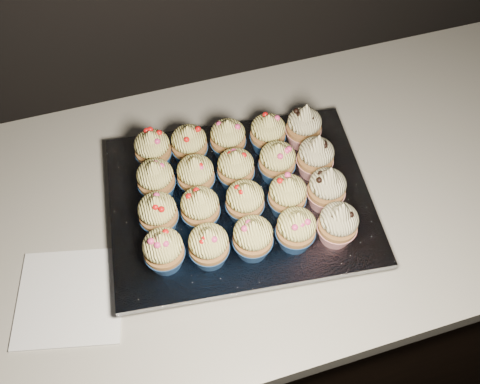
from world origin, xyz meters
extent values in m
cube|color=black|center=(0.00, 1.70, 0.43)|extent=(2.40, 0.60, 0.86)
cube|color=beige|center=(0.00, 1.70, 0.88)|extent=(2.44, 0.64, 0.04)
cube|color=white|center=(-0.23, 1.59, 0.90)|extent=(0.19, 0.19, 0.00)
cube|color=black|center=(0.07, 1.67, 0.91)|extent=(0.43, 0.35, 0.02)
cube|color=silver|center=(0.07, 1.67, 0.93)|extent=(0.47, 0.39, 0.01)
cone|color=navy|center=(-0.08, 1.59, 0.95)|extent=(0.06, 0.06, 0.03)
ellipsoid|color=#F8E97D|center=(-0.08, 1.59, 0.99)|extent=(0.06, 0.06, 0.04)
cone|color=#F8E97D|center=(-0.08, 1.59, 1.01)|extent=(0.03, 0.03, 0.02)
cone|color=navy|center=(-0.01, 1.58, 0.95)|extent=(0.06, 0.06, 0.03)
ellipsoid|color=#F8E97D|center=(-0.01, 1.58, 0.99)|extent=(0.06, 0.06, 0.04)
cone|color=#F8E97D|center=(-0.01, 1.58, 1.01)|extent=(0.03, 0.03, 0.02)
cone|color=navy|center=(0.06, 1.57, 0.95)|extent=(0.06, 0.06, 0.03)
ellipsoid|color=#F8E97D|center=(0.06, 1.57, 0.99)|extent=(0.06, 0.06, 0.04)
cone|color=#F8E97D|center=(0.06, 1.57, 1.01)|extent=(0.03, 0.03, 0.02)
cone|color=navy|center=(0.12, 1.57, 0.95)|extent=(0.06, 0.06, 0.03)
ellipsoid|color=#F8E97D|center=(0.12, 1.57, 0.99)|extent=(0.06, 0.06, 0.04)
cone|color=#F8E97D|center=(0.12, 1.57, 1.01)|extent=(0.03, 0.03, 0.02)
cone|color=#A7171C|center=(0.19, 1.56, 0.95)|extent=(0.06, 0.06, 0.03)
ellipsoid|color=beige|center=(0.19, 1.56, 0.99)|extent=(0.06, 0.06, 0.04)
cone|color=beige|center=(0.19, 1.56, 1.02)|extent=(0.03, 0.03, 0.03)
cone|color=navy|center=(-0.07, 1.66, 0.95)|extent=(0.06, 0.06, 0.03)
ellipsoid|color=#F8E97D|center=(-0.07, 1.66, 0.99)|extent=(0.06, 0.06, 0.04)
cone|color=#F8E97D|center=(-0.07, 1.66, 1.01)|extent=(0.03, 0.03, 0.02)
cone|color=navy|center=(-0.01, 1.65, 0.95)|extent=(0.06, 0.06, 0.03)
ellipsoid|color=#F8E97D|center=(-0.01, 1.65, 0.99)|extent=(0.06, 0.06, 0.04)
cone|color=#F8E97D|center=(-0.01, 1.65, 1.01)|extent=(0.03, 0.03, 0.02)
cone|color=navy|center=(0.06, 1.64, 0.95)|extent=(0.06, 0.06, 0.03)
ellipsoid|color=#F8E97D|center=(0.06, 1.64, 0.99)|extent=(0.06, 0.06, 0.04)
cone|color=#F8E97D|center=(0.06, 1.64, 1.01)|extent=(0.03, 0.03, 0.02)
cone|color=navy|center=(0.13, 1.63, 0.95)|extent=(0.06, 0.06, 0.03)
ellipsoid|color=#F8E97D|center=(0.13, 1.63, 0.99)|extent=(0.06, 0.06, 0.04)
cone|color=#F8E97D|center=(0.13, 1.63, 1.01)|extent=(0.03, 0.03, 0.02)
cone|color=#A7171C|center=(0.20, 1.62, 0.95)|extent=(0.06, 0.06, 0.03)
ellipsoid|color=beige|center=(0.20, 1.62, 0.99)|extent=(0.06, 0.06, 0.04)
cone|color=beige|center=(0.20, 1.62, 1.02)|extent=(0.03, 0.03, 0.03)
cone|color=navy|center=(-0.06, 1.72, 0.95)|extent=(0.06, 0.06, 0.03)
ellipsoid|color=#F8E97D|center=(-0.06, 1.72, 0.99)|extent=(0.06, 0.06, 0.04)
cone|color=#F8E97D|center=(-0.06, 1.72, 1.01)|extent=(0.03, 0.03, 0.02)
cone|color=navy|center=(0.00, 1.71, 0.95)|extent=(0.06, 0.06, 0.03)
ellipsoid|color=#F8E97D|center=(0.00, 1.71, 0.99)|extent=(0.06, 0.06, 0.04)
cone|color=#F8E97D|center=(0.00, 1.71, 1.01)|extent=(0.03, 0.03, 0.02)
cone|color=navy|center=(0.07, 1.71, 0.95)|extent=(0.06, 0.06, 0.03)
ellipsoid|color=#F8E97D|center=(0.07, 1.71, 0.99)|extent=(0.06, 0.06, 0.04)
cone|color=#F8E97D|center=(0.07, 1.71, 1.01)|extent=(0.03, 0.03, 0.02)
cone|color=navy|center=(0.14, 1.70, 0.95)|extent=(0.06, 0.06, 0.03)
ellipsoid|color=#F8E97D|center=(0.14, 1.70, 0.99)|extent=(0.06, 0.06, 0.04)
cone|color=#F8E97D|center=(0.14, 1.70, 1.01)|extent=(0.03, 0.03, 0.02)
cone|color=#A7171C|center=(0.21, 1.69, 0.95)|extent=(0.06, 0.06, 0.03)
ellipsoid|color=beige|center=(0.21, 1.69, 0.99)|extent=(0.06, 0.06, 0.04)
cone|color=beige|center=(0.21, 1.69, 1.02)|extent=(0.03, 0.03, 0.03)
cone|color=navy|center=(-0.05, 1.79, 0.95)|extent=(0.06, 0.06, 0.03)
ellipsoid|color=#F8E97D|center=(-0.05, 1.79, 0.99)|extent=(0.06, 0.06, 0.04)
cone|color=#F8E97D|center=(-0.05, 1.79, 1.01)|extent=(0.03, 0.03, 0.02)
cone|color=navy|center=(0.01, 1.78, 0.95)|extent=(0.06, 0.06, 0.03)
ellipsoid|color=#F8E97D|center=(0.01, 1.78, 0.99)|extent=(0.06, 0.06, 0.04)
cone|color=#F8E97D|center=(0.01, 1.78, 1.01)|extent=(0.03, 0.03, 0.02)
cone|color=navy|center=(0.08, 1.77, 0.95)|extent=(0.06, 0.06, 0.03)
ellipsoid|color=#F8E97D|center=(0.08, 1.77, 0.99)|extent=(0.06, 0.06, 0.04)
cone|color=#F8E97D|center=(0.08, 1.77, 1.01)|extent=(0.03, 0.03, 0.02)
cone|color=navy|center=(0.15, 1.76, 0.95)|extent=(0.06, 0.06, 0.03)
ellipsoid|color=#F8E97D|center=(0.15, 1.76, 0.99)|extent=(0.06, 0.06, 0.04)
cone|color=#F8E97D|center=(0.15, 1.76, 1.01)|extent=(0.03, 0.03, 0.02)
cone|color=#A7171C|center=(0.21, 1.76, 0.95)|extent=(0.06, 0.06, 0.03)
ellipsoid|color=beige|center=(0.21, 1.76, 0.99)|extent=(0.06, 0.06, 0.04)
cone|color=beige|center=(0.21, 1.76, 1.02)|extent=(0.03, 0.03, 0.03)
camera|label=1|loc=(-0.08, 1.19, 1.68)|focal=40.00mm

